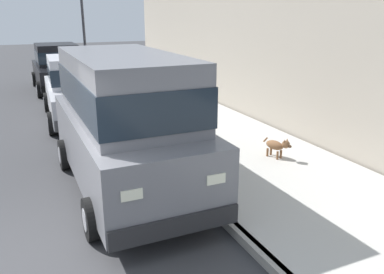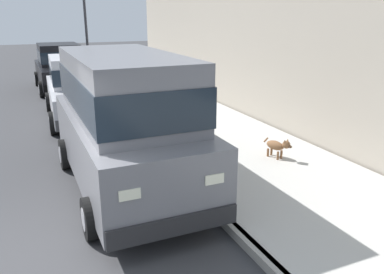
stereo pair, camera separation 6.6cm
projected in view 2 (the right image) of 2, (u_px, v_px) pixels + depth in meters
The scene contains 10 objects.
ground_plane at pixel (1, 274), 5.03m from camera, with size 80.00×80.00×0.00m, color #38383A.
curb at pixel (223, 219), 6.23m from camera, with size 0.16×64.00×0.14m, color gray.
sidewalk at pixel (314, 199), 6.91m from camera, with size 3.60×64.00×0.14m, color #B7B5AD.
car_grey_van at pixel (125, 117), 7.09m from camera, with size 2.17×4.91×2.52m.
car_silver_sedan at pixel (80, 88), 12.06m from camera, with size 2.16×4.67×1.92m.
car_black_sedan at pixel (60, 66), 16.71m from camera, with size 2.07×4.61×1.92m.
dog_brown at pixel (278, 146), 8.54m from camera, with size 0.33×0.74×0.49m.
fire_hydrant at pixel (148, 115), 10.91m from camera, with size 0.34×0.24×0.72m.
street_lamp at pixel (85, 18), 17.99m from camera, with size 0.36×0.36×4.42m.
building_facade at pixel (254, 51), 11.91m from camera, with size 0.50×20.00×4.11m, color #9E9384.
Camera 2 is at (0.54, -4.88, 3.20)m, focal length 36.90 mm.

